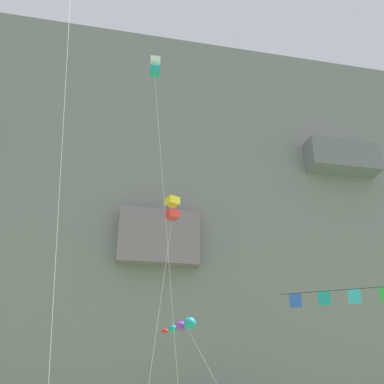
# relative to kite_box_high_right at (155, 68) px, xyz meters

# --- Properties ---
(cliff_face) EXTENTS (180.00, 26.60, 56.38)m
(cliff_face) POSITION_rel_kite_box_high_right_xyz_m (3.91, 41.40, 5.60)
(cliff_face) COLOR gray
(cliff_face) RESTS_ON ground
(kite_box_high_right) EXTENTS (2.07, 3.25, 23.38)m
(kite_box_high_right) POSITION_rel_kite_box_high_right_xyz_m (0.00, 0.00, 0.00)
(kite_box_high_right) COLOR white
(kite_box_high_right) RESTS_ON ground
(kite_banner_near_cliff) EXTENTS (5.26, 5.88, 7.85)m
(kite_banner_near_cliff) POSITION_rel_kite_box_high_right_xyz_m (8.62, -4.62, -15.22)
(kite_banner_near_cliff) COLOR black
(kite_banner_near_cliff) RESTS_ON ground
(kite_box_low_center) EXTENTS (2.51, 5.93, 14.80)m
(kite_box_low_center) POSITION_rel_kite_box_high_right_xyz_m (1.72, 2.69, -8.55)
(kite_box_low_center) COLOR yellow
(kite_box_low_center) RESTS_ON ground
(kite_windsock_far_left) EXTENTS (4.19, 6.83, 7.68)m
(kite_windsock_far_left) POSITION_rel_kite_box_high_right_xyz_m (2.60, 3.85, -15.34)
(kite_windsock_far_left) COLOR teal
(kite_windsock_far_left) RESTS_ON ground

